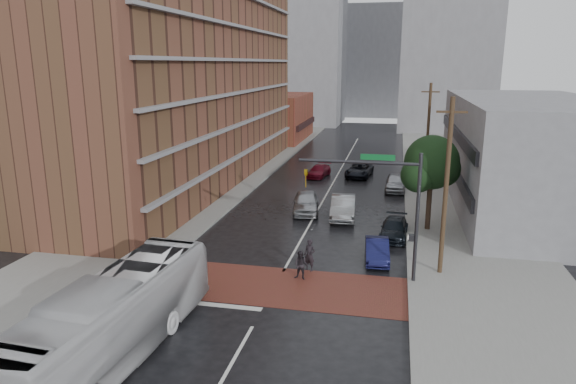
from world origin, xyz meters
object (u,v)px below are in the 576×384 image
at_px(transit_bus, 112,320).
at_px(pedestrian_b, 301,265).
at_px(car_travel_a, 306,202).
at_px(car_parked_mid, 394,229).
at_px(car_parked_far, 395,182).
at_px(pedestrian_a, 309,255).
at_px(car_travel_c, 319,171).
at_px(car_parked_near, 377,250).
at_px(suv_travel, 359,170).
at_px(car_travel_b, 343,207).

distance_m(transit_bus, pedestrian_b, 11.09).
xyz_separation_m(transit_bus, car_travel_a, (3.93, 22.37, -0.86)).
xyz_separation_m(pedestrian_b, car_parked_mid, (4.97, 8.30, -0.19)).
height_order(pedestrian_b, car_parked_far, pedestrian_b).
bearing_deg(car_parked_mid, pedestrian_a, -119.96).
distance_m(car_travel_c, car_parked_far, 9.20).
height_order(car_travel_c, car_parked_near, car_parked_near).
height_order(suv_travel, car_parked_mid, suv_travel).
xyz_separation_m(car_travel_b, car_parked_far, (3.90, 9.82, -0.06)).
bearing_deg(pedestrian_b, car_travel_b, 95.56).
bearing_deg(car_parked_near, transit_bus, -131.98).
height_order(pedestrian_a, car_travel_a, pedestrian_a).
xyz_separation_m(car_travel_b, suv_travel, (0.09, 15.31, -0.15)).
bearing_deg(pedestrian_b, suv_travel, 98.08).
bearing_deg(car_travel_c, car_parked_far, -20.25).
relative_size(car_travel_a, suv_travel, 0.98).
xyz_separation_m(transit_bus, pedestrian_a, (6.23, 10.61, -0.76)).
distance_m(pedestrian_a, car_parked_far, 21.25).
bearing_deg(car_parked_far, transit_bus, -108.28).
height_order(car_travel_a, car_parked_near, car_travel_a).
bearing_deg(transit_bus, car_parked_mid, 61.59).
relative_size(car_travel_b, car_parked_far, 1.12).
relative_size(pedestrian_b, car_parked_near, 0.42).
bearing_deg(car_travel_c, transit_bus, -85.10).
distance_m(car_travel_a, car_parked_near, 11.11).
bearing_deg(car_travel_a, pedestrian_a, -87.90).
distance_m(car_travel_b, car_parked_far, 10.56).
bearing_deg(car_travel_b, car_parked_far, 64.18).
bearing_deg(pedestrian_a, car_parked_mid, 77.39).
distance_m(car_parked_near, car_parked_mid, 4.66).
bearing_deg(transit_bus, car_parked_far, 74.25).
height_order(car_parked_near, car_parked_mid, car_parked_near).
height_order(pedestrian_b, car_parked_mid, pedestrian_b).
relative_size(suv_travel, car_parked_near, 1.29).
distance_m(car_parked_near, car_parked_far, 18.30).
distance_m(car_travel_a, car_parked_far, 11.37).
relative_size(car_parked_mid, car_parked_far, 0.93).
bearing_deg(pedestrian_b, car_travel_a, 109.33).
bearing_deg(car_travel_b, pedestrian_a, -98.27).
bearing_deg(car_travel_c, car_parked_mid, -56.79).
relative_size(car_travel_a, car_travel_c, 1.18).
bearing_deg(car_travel_a, transit_bus, -108.92).
relative_size(pedestrian_a, car_travel_a, 0.38).
relative_size(transit_bus, car_parked_near, 3.10).
relative_size(pedestrian_b, car_travel_c, 0.39).
bearing_deg(suv_travel, pedestrian_b, -85.30).
distance_m(car_travel_a, car_travel_c, 13.58).
height_order(suv_travel, car_parked_far, car_parked_far).
height_order(transit_bus, pedestrian_a, transit_bus).
relative_size(pedestrian_a, car_parked_far, 0.41).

